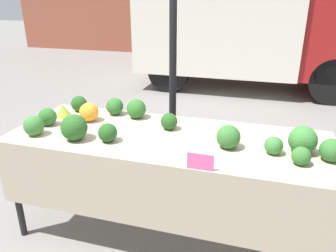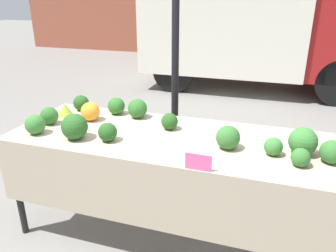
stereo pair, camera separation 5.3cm
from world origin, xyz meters
name	(u,v)px [view 2 (the right image)]	position (x,y,z in m)	size (l,w,h in m)	color
ground_plane	(168,230)	(0.00, 0.00, 0.00)	(40.00, 40.00, 0.00)	gray
tent_pole	(175,69)	(-0.21, 0.88, 1.16)	(0.07, 0.07, 2.31)	black
parked_truck	(254,25)	(0.22, 4.86, 1.26)	(4.59, 1.94, 2.35)	silver
market_table	(165,152)	(0.00, -0.07, 0.76)	(2.34, 0.87, 0.85)	tan
orange_cauliflower	(90,112)	(-0.70, 0.12, 0.93)	(0.15, 0.15, 0.15)	orange
romanesco_head	(65,110)	(-0.97, 0.15, 0.91)	(0.14, 0.14, 0.11)	#93B238
broccoli_head_0	(75,127)	(-0.62, -0.25, 0.95)	(0.19, 0.19, 0.19)	#285B23
broccoli_head_1	(49,116)	(-0.97, -0.06, 0.92)	(0.14, 0.14, 0.14)	#2D6628
broccoli_head_2	(301,157)	(0.89, -0.19, 0.91)	(0.12, 0.12, 0.12)	#336B2D
broccoli_head_3	(108,132)	(-0.38, -0.21, 0.92)	(0.13, 0.13, 0.13)	#23511E
broccoli_head_4	(116,106)	(-0.57, 0.32, 0.93)	(0.15, 0.15, 0.15)	#2D6628
broccoli_head_5	(332,152)	(1.08, -0.08, 0.93)	(0.15, 0.15, 0.15)	#336B2D
broccoli_head_6	(228,137)	(0.44, -0.07, 0.93)	(0.16, 0.16, 0.16)	#336B2D
broccoli_head_7	(170,121)	(-0.03, 0.13, 0.92)	(0.13, 0.13, 0.13)	#23511E
broccoli_head_8	(35,125)	(-0.95, -0.26, 0.93)	(0.15, 0.15, 0.15)	#387533
broccoli_head_9	(303,141)	(0.91, -0.01, 0.94)	(0.18, 0.18, 0.18)	#387533
broccoli_head_10	(81,103)	(-0.91, 0.31, 0.92)	(0.14, 0.14, 0.14)	#23511E
broccoli_head_11	(137,109)	(-0.36, 0.29, 0.93)	(0.16, 0.16, 0.16)	#2D6628
broccoli_head_12	(273,147)	(0.74, -0.08, 0.91)	(0.12, 0.12, 0.12)	#387533
price_sign	(198,162)	(0.32, -0.42, 0.90)	(0.16, 0.01, 0.10)	#F45B9E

